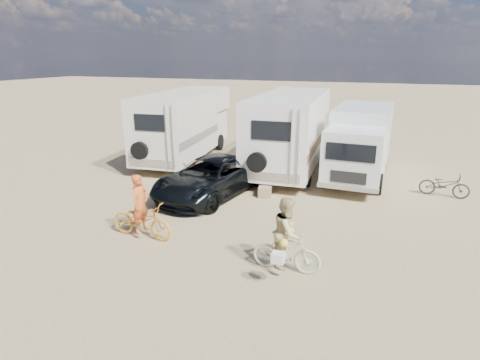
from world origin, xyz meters
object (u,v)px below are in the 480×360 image
(box_truck, at_px, (359,144))
(crate, at_px, (265,192))
(rv_left, at_px, (185,126))
(rider_woman, at_px, (287,239))
(rider_man, at_px, (141,209))
(dark_suv, at_px, (211,177))
(bike_woman, at_px, (286,252))
(rv_main, at_px, (290,133))
(bike_man, at_px, (142,220))
(cooler, at_px, (185,192))
(bike_parked, at_px, (444,185))

(box_truck, relative_size, crate, 13.56)
(rv_left, height_order, rider_woman, rv_left)
(box_truck, xyz_separation_m, rider_man, (-5.42, -8.23, -0.62))
(box_truck, xyz_separation_m, dark_suv, (-5.02, -4.24, -0.77))
(rv_left, xyz_separation_m, rider_woman, (7.46, -9.07, -0.80))
(bike_woman, relative_size, crate, 3.61)
(bike_woman, height_order, rider_woman, rider_woman)
(box_truck, xyz_separation_m, bike_woman, (-1.03, -8.64, -0.97))
(rv_main, height_order, rider_man, rv_main)
(box_truck, relative_size, bike_man, 3.22)
(dark_suv, bearing_deg, bike_woman, -37.13)
(bike_woman, distance_m, crate, 5.33)
(bike_man, relative_size, rider_man, 1.15)
(rv_left, distance_m, bike_man, 9.26)
(rv_left, relative_size, bike_woman, 4.46)
(bike_man, bearing_deg, rv_main, -12.57)
(rv_main, relative_size, rv_left, 1.00)
(rider_man, bearing_deg, rv_left, 22.39)
(dark_suv, height_order, rider_man, rider_man)
(rv_main, xyz_separation_m, box_truck, (3.08, -0.25, -0.23))
(dark_suv, relative_size, bike_woman, 3.03)
(dark_suv, bearing_deg, rv_left, 137.31)
(dark_suv, relative_size, cooler, 10.45)
(rv_left, distance_m, crate, 7.00)
(rider_man, xyz_separation_m, crate, (2.37, 4.51, -0.67))
(rv_main, height_order, dark_suv, rv_main)
(bike_man, distance_m, rider_man, 0.34)
(dark_suv, height_order, bike_man, dark_suv)
(bike_man, xyz_separation_m, bike_parked, (8.66, 6.84, -0.07))
(rv_left, relative_size, bike_parked, 4.37)
(cooler, distance_m, crate, 2.98)
(rv_main, distance_m, dark_suv, 4.99)
(box_truck, bearing_deg, crate, -127.27)
(rv_left, height_order, bike_man, rv_left)
(rider_woman, height_order, bike_parked, rider_woman)
(rv_main, relative_size, cooler, 15.38)
(rv_main, bearing_deg, rider_man, -107.97)
(rider_man, relative_size, crate, 3.66)
(cooler, bearing_deg, rv_main, 37.63)
(crate, bearing_deg, bike_man, -117.73)
(bike_man, height_order, crate, bike_man)
(rv_left, bearing_deg, rider_woman, -56.23)
(dark_suv, relative_size, rider_man, 2.98)
(box_truck, height_order, rider_man, box_truck)
(bike_woman, height_order, bike_parked, bike_woman)
(bike_woman, height_order, crate, bike_woman)
(bike_man, distance_m, cooler, 3.45)
(rv_main, bearing_deg, bike_parked, -17.06)
(rv_main, relative_size, bike_man, 3.82)
(box_truck, bearing_deg, bike_woman, -94.73)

